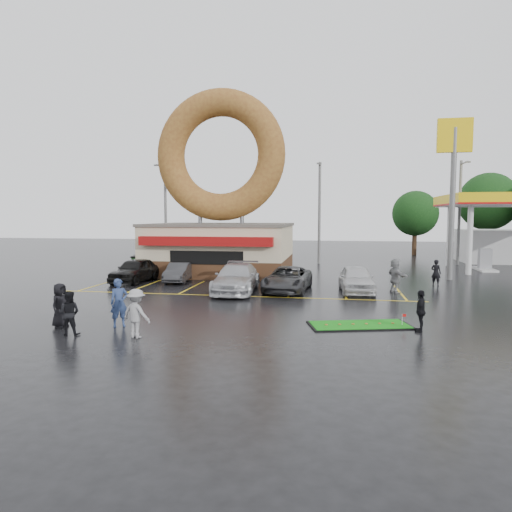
% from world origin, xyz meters
% --- Properties ---
extents(ground, '(120.00, 120.00, 0.00)m').
position_xyz_m(ground, '(0.00, 0.00, 0.00)').
color(ground, black).
rests_on(ground, ground).
extents(donut_shop, '(10.20, 8.70, 13.50)m').
position_xyz_m(donut_shop, '(-3.00, 12.97, 4.46)').
color(donut_shop, '#472B19').
rests_on(donut_shop, ground).
extents(shell_sign, '(2.20, 0.36, 10.60)m').
position_xyz_m(shell_sign, '(13.00, 12.00, 7.38)').
color(shell_sign, slate).
rests_on(shell_sign, ground).
extents(streetlight_left, '(0.40, 2.21, 9.00)m').
position_xyz_m(streetlight_left, '(-10.00, 19.92, 4.78)').
color(streetlight_left, slate).
rests_on(streetlight_left, ground).
extents(streetlight_mid, '(0.40, 2.21, 9.00)m').
position_xyz_m(streetlight_mid, '(4.00, 20.92, 4.78)').
color(streetlight_mid, slate).
rests_on(streetlight_mid, ground).
extents(streetlight_right, '(0.40, 2.21, 9.00)m').
position_xyz_m(streetlight_right, '(16.00, 21.92, 4.78)').
color(streetlight_right, slate).
rests_on(streetlight_right, ground).
extents(tree_far_c, '(6.30, 6.30, 9.00)m').
position_xyz_m(tree_far_c, '(22.00, 34.00, 5.84)').
color(tree_far_c, '#332114').
rests_on(tree_far_c, ground).
extents(tree_far_d, '(4.90, 4.90, 7.00)m').
position_xyz_m(tree_far_d, '(14.00, 32.00, 4.53)').
color(tree_far_d, '#332114').
rests_on(tree_far_d, ground).
extents(car_black, '(2.06, 4.61, 1.54)m').
position_xyz_m(car_black, '(-7.28, 7.32, 0.77)').
color(car_black, black).
rests_on(car_black, ground).
extents(car_dgrey, '(1.68, 3.84, 1.23)m').
position_xyz_m(car_dgrey, '(-4.57, 8.00, 0.61)').
color(car_dgrey, '#2C2C2F').
rests_on(car_dgrey, ground).
extents(car_silver, '(2.47, 5.53, 1.58)m').
position_xyz_m(car_silver, '(-0.03, 4.64, 0.79)').
color(car_silver, '#ACADB1').
rests_on(car_silver, ground).
extents(car_grey, '(2.69, 5.14, 1.38)m').
position_xyz_m(car_grey, '(2.76, 5.47, 0.69)').
color(car_grey, '#303032').
rests_on(car_grey, ground).
extents(car_white, '(2.07, 4.50, 1.50)m').
position_xyz_m(car_white, '(6.58, 5.68, 0.75)').
color(car_white, silver).
rests_on(car_white, ground).
extents(person_blue, '(0.81, 0.77, 1.86)m').
position_xyz_m(person_blue, '(-2.75, -3.96, 0.93)').
color(person_blue, navy).
rests_on(person_blue, ground).
extents(person_blackjkt, '(0.85, 0.70, 1.59)m').
position_xyz_m(person_blackjkt, '(-3.94, -5.42, 0.79)').
color(person_blackjkt, black).
rests_on(person_blackjkt, ground).
extents(person_hoodie, '(1.25, 0.93, 1.72)m').
position_xyz_m(person_hoodie, '(-1.43, -5.35, 0.86)').
color(person_hoodie, gray).
rests_on(person_hoodie, ground).
extents(person_bystander, '(0.65, 0.89, 1.70)m').
position_xyz_m(person_bystander, '(-4.95, -4.41, 0.85)').
color(person_bystander, black).
rests_on(person_bystander, ground).
extents(person_cameraman, '(0.56, 0.96, 1.54)m').
position_xyz_m(person_cameraman, '(8.51, -2.80, 0.77)').
color(person_cameraman, black).
rests_on(person_cameraman, ground).
extents(person_walker_near, '(1.21, 1.85, 1.91)m').
position_xyz_m(person_walker_near, '(8.70, 5.91, 0.95)').
color(person_walker_near, gray).
rests_on(person_walker_near, ground).
extents(person_walker_far, '(0.70, 0.62, 1.62)m').
position_xyz_m(person_walker_far, '(11.47, 8.89, 0.81)').
color(person_walker_far, black).
rests_on(person_walker_far, ground).
extents(dumpster, '(2.00, 1.53, 1.30)m').
position_xyz_m(dumpster, '(-8.09, 10.91, 0.65)').
color(dumpster, '#1B471C').
rests_on(dumpster, ground).
extents(putting_green, '(4.18, 2.62, 0.49)m').
position_xyz_m(putting_green, '(6.37, -2.27, 0.03)').
color(putting_green, black).
rests_on(putting_green, ground).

